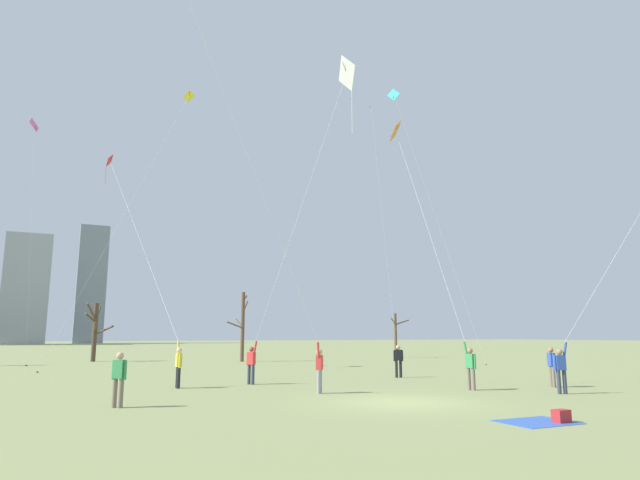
# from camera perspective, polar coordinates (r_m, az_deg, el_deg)

# --- Properties ---
(ground_plane) EXTENTS (400.00, 400.00, 0.00)m
(ground_plane) POSITION_cam_1_polar(r_m,az_deg,el_deg) (18.32, 8.46, -16.50)
(ground_plane) COLOR #848E56
(kite_flyer_foreground_right_white) EXTENTS (2.91, 5.59, 13.65)m
(kite_flyer_foreground_right_white) POSITION_cam_1_polar(r_m,az_deg,el_deg) (23.80, -4.89, -5.79)
(kite_flyer_foreground_right_white) COLOR #33384C
(kite_flyer_foreground_right_white) RESTS_ON ground
(kite_flyer_far_back_blue) EXTENTS (10.09, 6.34, 17.53)m
(kite_flyer_far_back_blue) POSITION_cam_1_polar(r_m,az_deg,el_deg) (18.70, -4.29, -1.85)
(kite_flyer_far_back_blue) COLOR gray
(kite_flyer_far_back_blue) RESTS_ON ground
(kite_flyer_midfield_center_red) EXTENTS (2.60, 14.82, 13.97)m
(kite_flyer_midfield_center_red) POSITION_cam_1_polar(r_m,az_deg,el_deg) (25.18, -15.96, -8.49)
(kite_flyer_midfield_center_red) COLOR black
(kite_flyer_midfield_center_red) RESTS_ON ground
(kite_flyer_midfield_right_purple) EXTENTS (9.27, 0.70, 11.29)m
(kite_flyer_midfield_right_purple) POSITION_cam_1_polar(r_m,az_deg,el_deg) (23.57, 26.29, -7.29)
(kite_flyer_midfield_right_purple) COLOR #33384C
(kite_flyer_midfield_right_purple) RESTS_ON ground
(kite_flyer_midfield_left_orange) EXTENTS (0.79, 6.03, 13.17)m
(kite_flyer_midfield_left_orange) POSITION_cam_1_polar(r_m,az_deg,el_deg) (23.65, 13.46, -6.19)
(kite_flyer_midfield_left_orange) COLOR #726656
(kite_flyer_midfield_left_orange) RESTS_ON ground
(bystander_watching_nearby) EXTENTS (0.40, 0.38, 1.62)m
(bystander_watching_nearby) POSITION_cam_1_polar(r_m,az_deg,el_deg) (17.76, -20.35, -13.27)
(bystander_watching_nearby) COLOR #726656
(bystander_watching_nearby) RESTS_ON ground
(bystander_strolling_midfield) EXTENTS (0.49, 0.29, 1.62)m
(bystander_strolling_midfield) POSITION_cam_1_polar(r_m,az_deg,el_deg) (28.62, 8.22, -12.29)
(bystander_strolling_midfield) COLOR black
(bystander_strolling_midfield) RESTS_ON ground
(bystander_far_off_by_trees) EXTENTS (0.32, 0.48, 1.62)m
(bystander_far_off_by_trees) POSITION_cam_1_polar(r_m,az_deg,el_deg) (25.07, 23.14, -11.95)
(bystander_far_off_by_trees) COLOR #726656
(bystander_far_off_by_trees) RESTS_ON ground
(distant_kite_low_near_trees_green) EXTENTS (1.18, 5.67, 26.31)m
(distant_kite_low_near_trees_green) POSITION_cam_1_polar(r_m,az_deg,el_deg) (56.95, 5.64, 11.23)
(distant_kite_low_near_trees_green) COLOR green
(distant_kite_low_near_trees_green) RESTS_ON ground
(distant_kite_high_overhead_teal) EXTENTS (4.66, 5.17, 22.42)m
(distant_kite_high_overhead_teal) POSITION_cam_1_polar(r_m,az_deg,el_deg) (46.32, 8.39, 13.04)
(distant_kite_high_overhead_teal) COLOR teal
(distant_kite_high_overhead_teal) RESTS_ON ground
(distant_kite_drifting_left_pink) EXTENTS (1.02, 4.53, 16.69)m
(distant_kite_drifting_left_pink) POSITION_cam_1_polar(r_m,az_deg,el_deg) (42.23, -27.87, 8.70)
(distant_kite_drifting_left_pink) COLOR pink
(distant_kite_drifting_left_pink) RESTS_ON ground
(distant_kite_drifting_right_yellow) EXTENTS (8.04, 1.55, 18.23)m
(distant_kite_drifting_right_yellow) POSITION_cam_1_polar(r_m,az_deg,el_deg) (37.54, -15.35, 11.20)
(distant_kite_drifting_right_yellow) COLOR yellow
(distant_kite_drifting_right_yellow) RESTS_ON ground
(picnic_spot) EXTENTS (1.83, 1.43, 0.31)m
(picnic_spot) POSITION_cam_1_polar(r_m,az_deg,el_deg) (15.19, 23.07, -16.86)
(picnic_spot) COLOR #3359B2
(picnic_spot) RESTS_ON ground
(bare_tree_right_of_center) EXTENTS (2.82, 1.39, 4.22)m
(bare_tree_right_of_center) POSITION_cam_1_polar(r_m,az_deg,el_deg) (53.82, 7.96, -9.68)
(bare_tree_right_of_center) COLOR brown
(bare_tree_right_of_center) RESTS_ON ground
(bare_tree_center) EXTENTS (2.37, 1.92, 5.64)m
(bare_tree_center) POSITION_cam_1_polar(r_m,az_deg,el_deg) (45.63, -8.13, -8.72)
(bare_tree_center) COLOR brown
(bare_tree_center) RESTS_ON ground
(bare_tree_left_of_center) EXTENTS (2.26, 2.62, 4.73)m
(bare_tree_left_of_center) POSITION_cam_1_polar(r_m,az_deg,el_deg) (48.77, -22.53, -8.65)
(bare_tree_left_of_center) COLOR #4C3828
(bare_tree_left_of_center) RESTS_ON ground
(skyline_short_annex) EXTENTS (10.32, 5.81, 26.79)m
(skyline_short_annex) POSITION_cam_1_polar(r_m,az_deg,el_deg) (151.47, -28.47, -4.48)
(skyline_short_annex) COLOR #9EA3AD
(skyline_short_annex) RESTS_ON ground
(skyline_wide_slab) EXTENTS (7.31, 6.68, 31.24)m
(skyline_wide_slab) POSITION_cam_1_polar(r_m,az_deg,el_deg) (158.65, -22.88, -4.29)
(skyline_wide_slab) COLOR gray
(skyline_wide_slab) RESTS_ON ground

